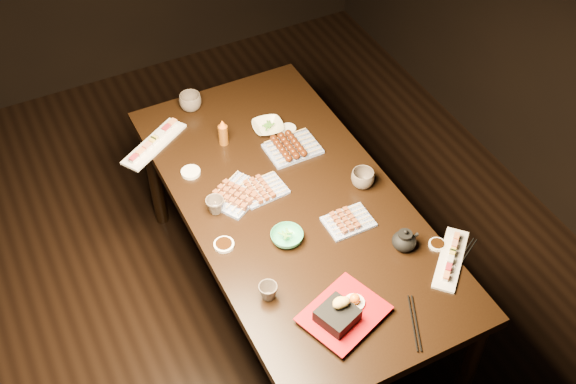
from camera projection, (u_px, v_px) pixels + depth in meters
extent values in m
plane|color=black|center=(242.00, 376.00, 3.37)|extent=(5.00, 5.00, 0.00)
cube|color=black|center=(293.00, 257.00, 3.38)|extent=(1.30, 1.96, 0.75)
imported|color=#339D69|center=(287.00, 237.00, 2.95)|extent=(0.14, 0.14, 0.04)
imported|color=beige|center=(268.00, 127.00, 3.43)|extent=(0.17, 0.17, 0.04)
imported|color=#50453D|center=(268.00, 292.00, 2.75)|extent=(0.08, 0.08, 0.07)
imported|color=#50453D|center=(363.00, 179.00, 3.16)|extent=(0.13, 0.13, 0.08)
imported|color=#50453D|center=(215.00, 206.00, 3.05)|extent=(0.11, 0.11, 0.07)
imported|color=#50453D|center=(190.00, 102.00, 3.52)|extent=(0.15, 0.15, 0.09)
cylinder|color=#65340D|center=(223.00, 132.00, 3.33)|extent=(0.06, 0.06, 0.14)
cylinder|color=white|center=(224.00, 245.00, 2.94)|extent=(0.10, 0.10, 0.01)
cylinder|color=white|center=(288.00, 129.00, 3.44)|extent=(0.10, 0.10, 0.01)
cylinder|color=white|center=(437.00, 244.00, 2.94)|extent=(0.10, 0.10, 0.01)
cylinder|color=white|center=(191.00, 172.00, 3.23)|extent=(0.12, 0.12, 0.02)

